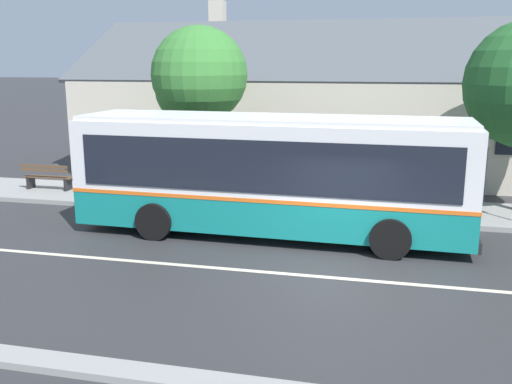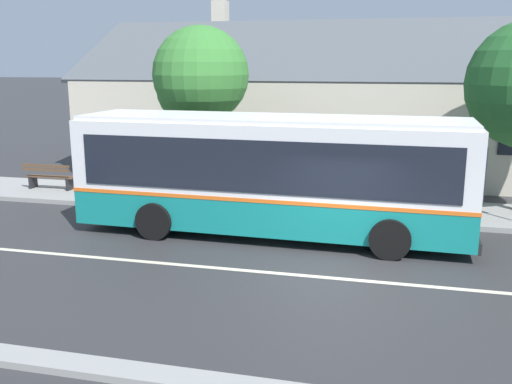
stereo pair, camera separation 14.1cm
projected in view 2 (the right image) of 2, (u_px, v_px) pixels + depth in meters
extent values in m
plane|color=#2D2D30|center=(331.00, 278.00, 12.52)|extent=(300.00, 300.00, 0.00)
cube|color=gray|center=(352.00, 208.00, 18.19)|extent=(60.00, 3.00, 0.15)
cube|color=beige|center=(331.00, 278.00, 12.52)|extent=(60.00, 0.16, 0.01)
cube|color=beige|center=(329.00, 122.00, 26.45)|extent=(20.16, 10.84, 3.88)
cube|color=#4C5156|center=(324.00, 49.00, 23.17)|extent=(20.76, 5.49, 2.71)
cube|color=#4C5156|center=(337.00, 51.00, 28.30)|extent=(20.76, 5.49, 2.71)
cube|color=beige|center=(220.00, 14.00, 27.65)|extent=(0.70, 0.70, 1.20)
cube|color=black|center=(138.00, 126.00, 22.87)|extent=(1.10, 0.06, 1.30)
cube|color=#4C3323|center=(394.00, 163.00, 20.78)|extent=(1.00, 0.06, 2.10)
cube|color=#147F7A|center=(270.00, 208.00, 15.57)|extent=(10.54, 2.74, 0.91)
cube|color=orange|center=(271.00, 190.00, 15.46)|extent=(10.56, 2.76, 0.10)
cube|color=white|center=(271.00, 155.00, 15.24)|extent=(10.54, 2.74, 1.83)
cube|color=white|center=(271.00, 119.00, 15.03)|extent=(10.33, 2.61, 0.12)
cube|color=black|center=(281.00, 152.00, 16.46)|extent=(9.64, 0.25, 1.33)
cube|color=black|center=(259.00, 167.00, 14.07)|extent=(9.64, 0.25, 1.33)
cube|color=black|center=(480.00, 168.00, 13.93)|extent=(0.09, 2.20, 1.33)
cube|color=black|center=(483.00, 133.00, 13.74)|extent=(0.08, 1.75, 0.24)
cube|color=black|center=(475.00, 235.00, 14.30)|extent=(0.14, 2.50, 0.28)
cube|color=#B21919|center=(238.00, 195.00, 17.10)|extent=(2.94, 0.10, 0.64)
cube|color=black|center=(427.00, 179.00, 15.55)|extent=(0.90, 0.05, 2.49)
cylinder|color=black|center=(393.00, 213.00, 15.97)|extent=(1.01, 0.30, 1.00)
cylinder|color=black|center=(390.00, 239.00, 13.62)|extent=(1.01, 0.30, 1.00)
cylinder|color=black|center=(189.00, 200.00, 17.53)|extent=(1.01, 0.30, 1.00)
cylinder|color=black|center=(154.00, 221.00, 15.17)|extent=(1.01, 0.30, 1.00)
cube|color=brown|center=(53.00, 176.00, 20.71)|extent=(1.88, 0.10, 0.04)
cube|color=brown|center=(51.00, 177.00, 20.57)|extent=(1.88, 0.10, 0.04)
cube|color=brown|center=(49.00, 177.00, 20.43)|extent=(1.88, 0.10, 0.04)
cube|color=brown|center=(46.00, 170.00, 20.25)|extent=(1.88, 0.04, 0.10)
cube|color=brown|center=(45.00, 166.00, 20.22)|extent=(1.88, 0.04, 0.10)
cube|color=black|center=(70.00, 184.00, 20.44)|extent=(0.08, 0.43, 0.45)
cube|color=black|center=(33.00, 182.00, 20.79)|extent=(0.08, 0.43, 0.45)
cylinder|color=#4C3828|center=(202.00, 152.00, 19.80)|extent=(0.38, 0.38, 3.16)
sphere|color=#387A33|center=(201.00, 75.00, 19.21)|extent=(3.26, 3.26, 3.26)
sphere|color=#387A33|center=(191.00, 89.00, 19.38)|extent=(2.38, 2.38, 2.38)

